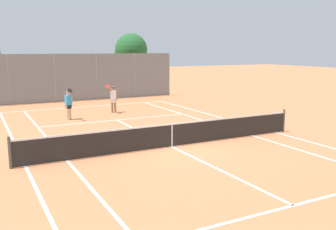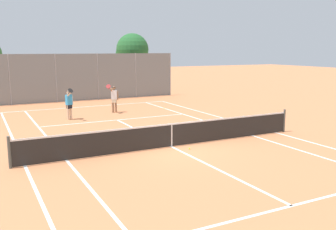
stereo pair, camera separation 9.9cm
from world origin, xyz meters
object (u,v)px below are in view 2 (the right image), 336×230
Objects in this scene: player_far_left at (69,103)px; tree_behind_right at (131,51)px; loose_tennis_ball_0 at (189,148)px; tennis_net at (172,134)px; player_far_right at (114,98)px; loose_tennis_ball_1 at (164,108)px.

tree_behind_right is (8.16, 11.22, 2.77)m from player_far_left.
loose_tennis_ball_0 is 0.01× the size of tree_behind_right.
player_far_left is 0.34× the size of tree_behind_right.
tennis_net is 0.92m from loose_tennis_ball_0.
tennis_net reaches higher than loose_tennis_ball_0.
player_far_right is 26.88× the size of loose_tennis_ball_1.
tree_behind_right is at bearing 53.97° from player_far_left.
player_far_left is 26.88× the size of loose_tennis_ball_1.
loose_tennis_ball_0 is 10.03m from loose_tennis_ball_1.
loose_tennis_ball_1 is (6.31, 0.98, -0.89)m from player_far_left.
tree_behind_right is (5.89, 18.94, 3.18)m from tennis_net.
player_far_left is at bearing -126.03° from tree_behind_right.
player_far_left and player_far_right have the same top height.
player_far_right reaches higher than loose_tennis_ball_0.
player_far_right is at bearing 178.49° from loose_tennis_ball_1.
player_far_right reaches higher than loose_tennis_ball_1.
player_far_left is at bearing -171.18° from loose_tennis_ball_1.
loose_tennis_ball_1 is 11.03m from tree_behind_right.
tree_behind_right reaches higher than tennis_net.
player_far_right is 9.49m from loose_tennis_ball_0.
tennis_net is at bearing 123.52° from loose_tennis_ball_0.
player_far_right is at bearing 19.89° from player_far_left.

